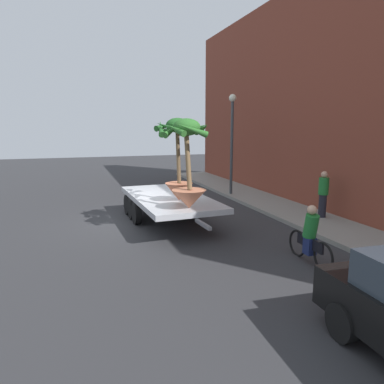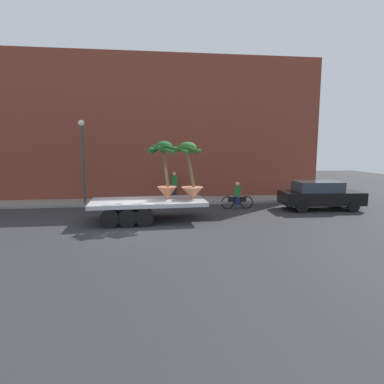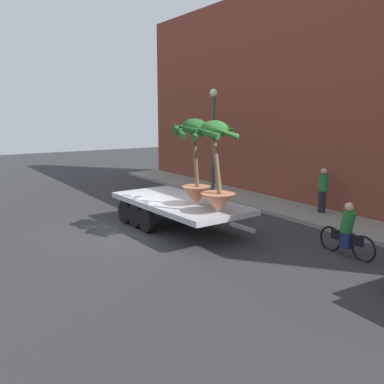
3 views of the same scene
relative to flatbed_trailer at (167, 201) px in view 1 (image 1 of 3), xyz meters
The scene contains 9 objects.
ground_plane 1.35m from the flatbed_trailer, 98.18° to the right, with size 60.00×60.00×0.00m, color #2D2D30.
sidewalk 5.05m from the flatbed_trailer, 91.81° to the left, with size 24.00×2.20×0.15m, color gray.
building_facade 7.76m from the flatbed_trailer, 91.35° to the left, with size 24.00×1.20×9.36m, color brown.
flatbed_trailer is the anchor object (origin of this frame).
potted_palm_rear 1.97m from the flatbed_trailer, ahead, with size 1.59×1.59×2.76m.
potted_palm_middle 2.70m from the flatbed_trailer, ahead, with size 1.54×1.54×2.72m.
cyclist 5.72m from the flatbed_trailer, 24.79° to the left, with size 1.84×0.35×1.54m.
pedestrian_near_gate 5.74m from the flatbed_trailer, 70.93° to the left, with size 0.36×0.36×1.71m.
street_lamp 5.99m from the flatbed_trailer, 129.71° to the left, with size 0.36×0.36×4.83m.
Camera 1 is at (12.66, -2.16, 3.45)m, focal length 33.38 mm.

